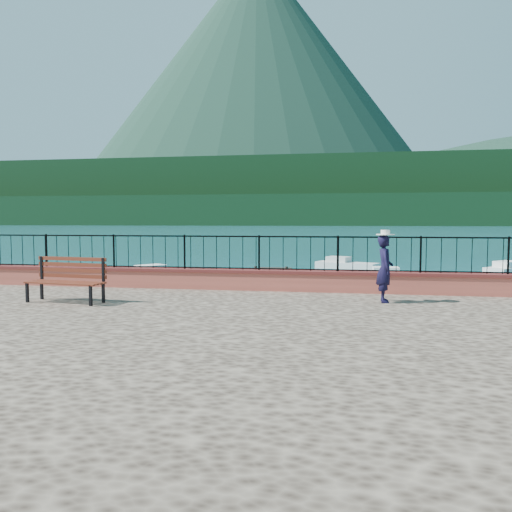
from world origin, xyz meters
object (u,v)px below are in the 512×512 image
(person, at_px, (385,269))
(boat_0, at_px, (186,290))
(boat_3, at_px, (160,271))
(park_bench, at_px, (66,289))
(boat_2, at_px, (397,274))
(boat_4, at_px, (347,263))

(person, xyz_separation_m, boat_0, (-7.15, 6.61, -1.62))
(person, xyz_separation_m, boat_3, (-10.89, 13.66, -1.62))
(park_bench, distance_m, boat_2, 18.06)
(boat_4, bearing_deg, park_bench, -82.26)
(park_bench, xyz_separation_m, boat_4, (6.90, 22.24, -1.12))
(boat_2, distance_m, boat_3, 12.66)
(park_bench, distance_m, boat_4, 23.31)
(boat_0, bearing_deg, boat_4, 62.60)
(boat_2, height_order, boat_4, same)
(park_bench, xyz_separation_m, boat_0, (0.46, 7.96, -1.12))
(boat_0, relative_size, boat_4, 0.96)
(park_bench, xyz_separation_m, person, (7.60, 1.36, 0.50))
(boat_3, bearing_deg, park_bench, -132.42)
(boat_4, bearing_deg, boat_0, -89.31)
(boat_3, xyz_separation_m, boat_4, (10.19, 7.23, 0.00))
(park_bench, height_order, boat_4, park_bench)
(boat_0, distance_m, boat_4, 15.66)
(person, height_order, boat_4, person)
(boat_3, distance_m, boat_4, 12.49)
(boat_2, bearing_deg, boat_3, -178.64)
(person, bearing_deg, park_bench, 97.50)
(park_bench, bearing_deg, boat_2, 66.12)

